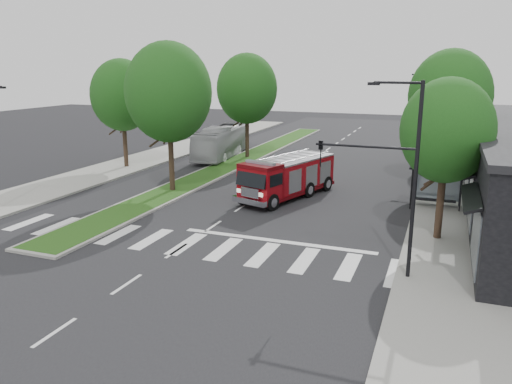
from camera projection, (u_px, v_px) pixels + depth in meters
ground at (213, 226)px, 27.26m from camera, size 140.00×140.00×0.00m
sidewalk_right at (457, 201)px, 31.98m from camera, size 5.00×80.00×0.15m
sidewalk_left at (107, 171)px, 41.31m from camera, size 5.00×80.00×0.15m
median at (239, 161)px, 45.62m from camera, size 3.00×50.00×0.15m
bus_shelter at (437, 176)px, 30.27m from camera, size 3.20×1.60×2.61m
tree_right_near at (447, 131)px, 23.75m from camera, size 4.40×4.40×8.05m
tree_right_mid at (450, 96)px, 34.38m from camera, size 5.60×5.60×9.72m
tree_right_far at (449, 98)px, 43.60m from camera, size 5.00×5.00×8.73m
tree_median_near at (168, 92)px, 33.10m from camera, size 5.80×5.80×10.16m
tree_median_far at (247, 89)px, 45.86m from camera, size 5.60×5.60×9.72m
tree_left_mid at (122, 95)px, 41.45m from camera, size 5.20×5.20×9.16m
streetlight_right_near at (393, 167)px, 19.62m from camera, size 4.08×0.22×8.00m
streetlight_right_far at (433, 117)px, 40.71m from camera, size 2.11×0.20×8.00m
fire_engine at (288, 177)px, 32.96m from camera, size 4.87×8.63×2.87m
city_bus at (222, 142)px, 47.67m from camera, size 3.68×10.84×2.96m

